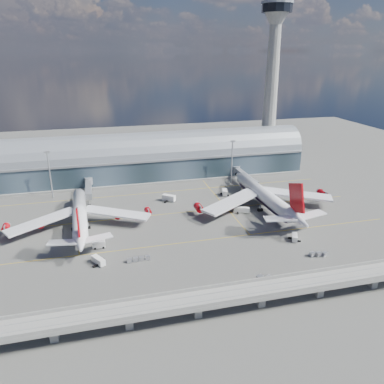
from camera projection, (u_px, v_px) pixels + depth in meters
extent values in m
plane|color=#474744|center=(164.00, 233.00, 160.13)|extent=(500.00, 500.00, 0.00)
cube|color=gold|center=(169.00, 244.00, 151.06)|extent=(200.00, 0.25, 0.01)
cube|color=gold|center=(157.00, 215.00, 178.26)|extent=(200.00, 0.25, 0.01)
cube|color=gold|center=(148.00, 193.00, 205.47)|extent=(200.00, 0.25, 0.01)
cube|color=gold|center=(81.00, 214.00, 179.30)|extent=(0.25, 80.00, 0.01)
cube|color=gold|center=(220.00, 201.00, 195.36)|extent=(0.25, 80.00, 0.01)
cube|color=#1F2C34|center=(141.00, 167.00, 228.39)|extent=(200.00, 28.00, 14.00)
cylinder|color=gray|center=(141.00, 156.00, 225.92)|extent=(200.00, 28.00, 28.00)
cube|color=gray|center=(144.00, 162.00, 213.22)|extent=(200.00, 1.00, 1.20)
cube|color=gray|center=(142.00, 177.00, 230.65)|extent=(200.00, 30.00, 1.20)
cube|color=gray|center=(266.00, 160.00, 253.49)|extent=(18.00, 18.00, 8.00)
cone|color=gray|center=(270.00, 98.00, 239.01)|extent=(10.00, 10.00, 90.00)
cone|color=gray|center=(276.00, 17.00, 222.40)|extent=(16.00, 16.00, 8.00)
cylinder|color=black|center=(277.00, 8.00, 220.63)|extent=(18.00, 18.00, 5.00)
cylinder|color=gray|center=(277.00, 2.00, 219.57)|extent=(19.00, 19.00, 1.50)
cube|color=gray|center=(198.00, 301.00, 108.30)|extent=(220.00, 8.50, 1.20)
cube|color=gray|center=(202.00, 306.00, 104.29)|extent=(220.00, 0.40, 1.20)
cube|color=gray|center=(194.00, 289.00, 111.54)|extent=(220.00, 0.40, 1.20)
cube|color=gray|center=(199.00, 302.00, 106.71)|extent=(220.00, 0.12, 0.12)
cube|color=gray|center=(196.00, 296.00, 109.43)|extent=(220.00, 0.12, 0.12)
cube|color=gray|center=(54.00, 333.00, 100.18)|extent=(2.20, 2.20, 5.00)
cube|color=gray|center=(129.00, 320.00, 104.77)|extent=(2.20, 2.20, 5.00)
cube|color=gray|center=(198.00, 309.00, 109.36)|extent=(2.20, 2.20, 5.00)
cube|color=gray|center=(261.00, 299.00, 113.95)|extent=(2.20, 2.20, 5.00)
cube|color=gray|center=(319.00, 289.00, 118.54)|extent=(2.20, 2.20, 5.00)
cube|color=gray|center=(373.00, 280.00, 123.13)|extent=(2.20, 2.20, 5.00)
cylinder|color=gray|center=(50.00, 176.00, 194.11)|extent=(0.70, 0.70, 25.00)
cube|color=gray|center=(47.00, 152.00, 189.63)|extent=(3.00, 0.40, 1.00)
cylinder|color=gray|center=(232.00, 163.00, 217.06)|extent=(0.70, 0.70, 25.00)
cube|color=gray|center=(233.00, 141.00, 212.58)|extent=(3.00, 0.40, 1.00)
cylinder|color=white|center=(80.00, 214.00, 165.12)|extent=(8.00, 50.09, 6.02)
cone|color=white|center=(79.00, 193.00, 190.03)|extent=(6.32, 7.76, 6.02)
cone|color=white|center=(81.00, 243.00, 138.26)|extent=(6.47, 11.52, 6.02)
cube|color=#A8070E|center=(78.00, 222.00, 138.17)|extent=(1.11, 11.27, 12.46)
cube|color=white|center=(42.00, 221.00, 159.52)|extent=(29.99, 21.79, 2.43)
cube|color=white|center=(116.00, 213.00, 167.88)|extent=(30.59, 19.94, 2.43)
cylinder|color=#A8070E|center=(41.00, 223.00, 161.65)|extent=(3.20, 4.82, 3.01)
cylinder|color=#A8070E|center=(6.00, 227.00, 157.94)|extent=(3.20, 4.82, 3.01)
cylinder|color=#A8070E|center=(117.00, 215.00, 170.32)|extent=(3.20, 4.82, 3.01)
cylinder|color=#A8070E|center=(148.00, 211.00, 174.04)|extent=(3.20, 4.82, 3.01)
cylinder|color=gray|center=(80.00, 208.00, 182.46)|extent=(0.47, 0.47, 2.82)
cylinder|color=gray|center=(74.00, 227.00, 162.51)|extent=(0.56, 0.56, 2.82)
cylinder|color=gray|center=(88.00, 226.00, 164.11)|extent=(0.56, 0.56, 2.82)
cylinder|color=black|center=(74.00, 229.00, 162.83)|extent=(2.12, 1.49, 1.41)
cylinder|color=black|center=(88.00, 227.00, 164.42)|extent=(2.12, 1.49, 1.41)
cylinder|color=white|center=(264.00, 195.00, 185.17)|extent=(8.22, 54.25, 6.48)
cone|color=white|center=(240.00, 176.00, 212.49)|extent=(6.77, 9.15, 6.48)
cone|color=white|center=(299.00, 220.00, 155.52)|extent=(6.91, 13.62, 6.48)
cube|color=#A8070E|center=(297.00, 198.00, 155.54)|extent=(1.21, 13.39, 14.81)
cube|color=white|center=(232.00, 202.00, 178.95)|extent=(33.70, 24.54, 2.77)
cube|color=white|center=(297.00, 194.00, 188.00)|extent=(34.21, 22.89, 2.77)
cylinder|color=black|center=(263.00, 198.00, 185.80)|extent=(7.07, 48.67, 5.51)
cylinder|color=#A8070E|center=(229.00, 204.00, 181.50)|extent=(3.76, 5.70, 3.58)
cylinder|color=#A8070E|center=(198.00, 207.00, 177.48)|extent=(3.76, 5.70, 3.58)
cylinder|color=#A8070E|center=(295.00, 196.00, 190.89)|extent=(3.76, 5.70, 3.58)
cylinder|color=#A8070E|center=(322.00, 193.00, 194.91)|extent=(3.76, 5.70, 3.58)
cylinder|color=gray|center=(247.00, 191.00, 204.04)|extent=(0.56, 0.56, 3.35)
cylinder|color=gray|center=(260.00, 208.00, 181.96)|extent=(0.67, 0.67, 3.35)
cylinder|color=gray|center=(274.00, 206.00, 183.81)|extent=(0.67, 0.67, 3.35)
cylinder|color=black|center=(260.00, 210.00, 182.34)|extent=(2.51, 1.76, 1.68)
cylinder|color=black|center=(273.00, 208.00, 184.19)|extent=(2.51, 1.76, 1.68)
cube|color=gray|center=(88.00, 188.00, 198.25)|extent=(3.00, 24.00, 3.00)
cube|color=gray|center=(88.00, 196.00, 187.37)|extent=(3.60, 3.60, 3.40)
cylinder|color=gray|center=(89.00, 181.00, 209.13)|extent=(4.40, 4.40, 4.00)
cylinder|color=gray|center=(89.00, 202.00, 188.60)|extent=(0.50, 0.50, 3.40)
cylinder|color=black|center=(89.00, 205.00, 189.08)|extent=(1.40, 0.80, 0.80)
cube|color=gray|center=(245.00, 176.00, 216.60)|extent=(3.00, 28.00, 3.00)
cube|color=gray|center=(255.00, 184.00, 203.91)|extent=(3.60, 3.60, 3.40)
cylinder|color=gray|center=(236.00, 169.00, 229.30)|extent=(4.40, 4.40, 4.00)
cylinder|color=gray|center=(254.00, 190.00, 205.14)|extent=(0.50, 0.50, 3.40)
cylinder|color=black|center=(254.00, 192.00, 205.62)|extent=(1.40, 0.80, 0.80)
cube|color=silver|center=(98.00, 260.00, 136.75)|extent=(5.10, 6.57, 2.38)
cylinder|color=black|center=(101.00, 260.00, 138.96)|extent=(2.38, 1.88, 0.82)
cylinder|color=black|center=(96.00, 266.00, 135.29)|extent=(2.38, 1.88, 0.82)
cube|color=silver|center=(99.00, 244.00, 147.93)|extent=(4.95, 2.28, 2.57)
cylinder|color=black|center=(103.00, 246.00, 148.70)|extent=(0.89, 2.48, 0.89)
cylinder|color=black|center=(95.00, 247.00, 147.97)|extent=(0.89, 2.48, 0.89)
cube|color=silver|center=(242.00, 210.00, 180.39)|extent=(7.78, 4.54, 2.44)
cylinder|color=black|center=(245.00, 211.00, 182.02)|extent=(1.58, 2.49, 0.84)
cylinder|color=black|center=(238.00, 213.00, 179.53)|extent=(1.58, 2.49, 0.84)
cube|color=silver|center=(295.00, 237.00, 153.86)|extent=(4.22, 5.62, 2.29)
cylinder|color=black|center=(291.00, 238.00, 155.40)|extent=(2.32, 1.71, 0.79)
cylinder|color=black|center=(298.00, 241.00, 153.03)|extent=(2.32, 1.71, 0.79)
cube|color=silver|center=(225.00, 192.00, 202.00)|extent=(3.73, 5.82, 2.80)
cylinder|color=black|center=(223.00, 193.00, 203.84)|extent=(2.84, 1.60, 0.97)
cylinder|color=black|center=(226.00, 195.00, 201.02)|extent=(2.84, 1.60, 0.97)
cube|color=silver|center=(169.00, 198.00, 194.19)|extent=(6.98, 6.29, 2.96)
cylinder|color=black|center=(172.00, 199.00, 196.28)|extent=(2.57, 2.87, 1.02)
cylinder|color=black|center=(166.00, 201.00, 193.03)|extent=(2.57, 2.87, 1.02)
cube|color=gray|center=(130.00, 262.00, 138.21)|extent=(2.15, 1.48, 0.26)
cube|color=#ABABB0|center=(129.00, 260.00, 137.96)|extent=(1.80, 1.38, 1.31)
cube|color=gray|center=(136.00, 261.00, 138.81)|extent=(2.15, 1.48, 0.26)
cube|color=#ABABB0|center=(136.00, 259.00, 138.56)|extent=(1.80, 1.38, 1.31)
cube|color=gray|center=(142.00, 260.00, 139.41)|extent=(2.15, 1.48, 0.26)
cube|color=#ABABB0|center=(142.00, 258.00, 139.16)|extent=(1.80, 1.38, 1.31)
cube|color=gray|center=(148.00, 259.00, 140.00)|extent=(2.15, 1.48, 0.26)
cube|color=#ABABB0|center=(148.00, 257.00, 139.76)|extent=(1.80, 1.38, 1.31)
cube|color=gray|center=(260.00, 280.00, 127.11)|extent=(3.13, 2.62, 0.33)
cube|color=#ABABB0|center=(260.00, 278.00, 126.79)|extent=(2.67, 2.35, 1.67)
cube|color=gray|center=(268.00, 281.00, 126.78)|extent=(3.13, 2.62, 0.33)
cube|color=#ABABB0|center=(269.00, 278.00, 126.47)|extent=(2.67, 2.35, 1.67)
cube|color=gray|center=(277.00, 281.00, 126.45)|extent=(3.13, 2.62, 0.33)
cube|color=#ABABB0|center=(277.00, 279.00, 126.14)|extent=(2.67, 2.35, 1.67)
cube|color=gray|center=(312.00, 256.00, 142.42)|extent=(2.51, 1.97, 0.28)
cube|color=#ABABB0|center=(312.00, 254.00, 142.15)|extent=(2.13, 1.79, 1.39)
cube|color=gray|center=(318.00, 256.00, 142.43)|extent=(2.51, 1.97, 0.28)
cube|color=#ABABB0|center=(319.00, 254.00, 142.17)|extent=(2.13, 1.79, 1.39)
cube|color=gray|center=(325.00, 256.00, 142.44)|extent=(2.51, 1.97, 0.28)
cube|color=#ABABB0|center=(325.00, 254.00, 142.18)|extent=(2.13, 1.79, 1.39)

